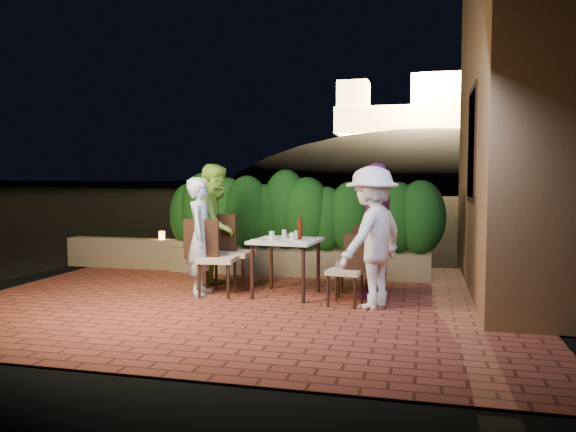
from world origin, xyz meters
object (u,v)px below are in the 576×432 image
(dining_table, at_px, (286,268))
(diner_purple, at_px, (377,231))
(beer_bottle, at_px, (300,227))
(chair_left_back, at_px, (235,251))
(bowl, at_px, (292,236))
(chair_right_front, at_px, (345,270))
(diner_green, at_px, (216,226))
(chair_right_back, at_px, (354,261))
(diner_white, at_px, (372,237))
(parapet_lamp, at_px, (162,235))
(chair_left_front, at_px, (217,257))
(diner_blue, at_px, (201,236))

(dining_table, distance_m, diner_purple, 1.28)
(beer_bottle, xyz_separation_m, chair_left_back, (-1.01, 0.29, -0.39))
(bowl, xyz_separation_m, chair_right_front, (0.82, -0.67, -0.33))
(diner_green, bearing_deg, chair_left_back, -96.04)
(chair_right_back, height_order, diner_white, diner_white)
(chair_right_back, height_order, parapet_lamp, chair_right_back)
(dining_table, distance_m, parapet_lamp, 3.06)
(chair_right_back, xyz_separation_m, diner_purple, (0.29, -0.04, 0.40))
(beer_bottle, distance_m, parapet_lamp, 3.22)
(chair_left_back, bearing_deg, chair_left_front, -94.73)
(diner_blue, height_order, diner_white, diner_white)
(chair_right_front, bearing_deg, chair_left_front, 2.93)
(dining_table, bearing_deg, chair_left_back, 159.21)
(diner_green, xyz_separation_m, diner_white, (2.28, -0.78, -0.03))
(chair_left_back, xyz_separation_m, diner_white, (1.98, -0.71, 0.33))
(beer_bottle, height_order, bowl, beer_bottle)
(diner_white, height_order, parapet_lamp, diner_white)
(beer_bottle, bearing_deg, chair_left_back, 163.83)
(chair_left_front, xyz_separation_m, diner_purple, (2.06, 0.34, 0.37))
(chair_left_back, relative_size, diner_white, 0.62)
(chair_right_back, relative_size, diner_white, 0.56)
(diner_blue, bearing_deg, chair_left_back, -40.88)
(diner_white, bearing_deg, chair_left_front, -67.37)
(chair_left_front, relative_size, chair_right_front, 1.16)
(parapet_lamp, bearing_deg, diner_blue, -50.65)
(beer_bottle, distance_m, chair_right_back, 0.83)
(beer_bottle, xyz_separation_m, bowl, (-0.17, 0.28, -0.14))
(bowl, height_order, diner_blue, diner_blue)
(chair_left_front, distance_m, diner_white, 2.09)
(parapet_lamp, bearing_deg, diner_green, -40.20)
(beer_bottle, xyz_separation_m, diner_white, (0.97, -0.42, -0.06))
(bowl, height_order, diner_purple, diner_purple)
(beer_bottle, bearing_deg, parapet_lamp, 149.97)
(chair_left_front, height_order, chair_left_back, chair_left_back)
(dining_table, distance_m, diner_green, 1.29)
(dining_table, relative_size, chair_left_back, 0.80)
(chair_right_back, bearing_deg, diner_blue, 8.37)
(chair_right_back, distance_m, diner_purple, 0.50)
(chair_left_front, distance_m, diner_blue, 0.37)
(dining_table, distance_m, chair_left_back, 0.89)
(dining_table, xyz_separation_m, parapet_lamp, (-2.59, 1.62, 0.20))
(chair_left_back, bearing_deg, beer_bottle, -13.26)
(chair_left_back, bearing_deg, chair_right_front, -19.33)
(parapet_lamp, bearing_deg, chair_right_back, -22.55)
(parapet_lamp, bearing_deg, chair_left_back, -36.57)
(beer_bottle, bearing_deg, diner_blue, -172.32)
(dining_table, bearing_deg, parapet_lamp, 147.92)
(chair_right_back, bearing_deg, chair_left_front, 10.87)
(chair_right_front, xyz_separation_m, chair_right_back, (0.04, 0.55, 0.03))
(chair_left_front, height_order, diner_white, diner_white)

